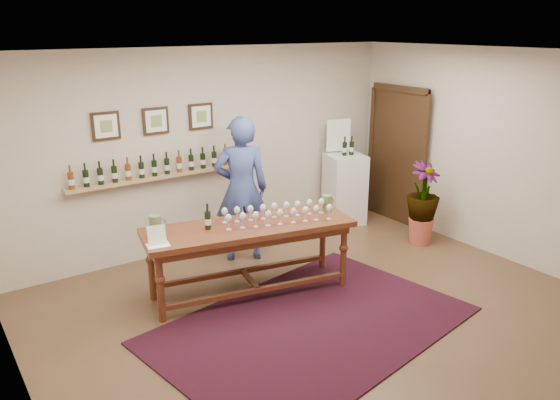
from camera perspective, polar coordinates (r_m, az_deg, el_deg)
ground at (r=6.27m, az=4.25°, el=-11.48°), size 6.00×6.00×0.00m
room_shell at (r=8.49m, az=7.70°, el=4.43°), size 6.00×6.00×6.00m
rug at (r=5.99m, az=3.33°, el=-12.90°), size 3.60×2.70×0.02m
tasting_table at (r=6.37m, az=-3.23°, el=-3.69°), size 2.54×1.26×0.86m
table_glasses at (r=6.40m, az=-0.27°, el=-1.37°), size 1.43×0.73×0.19m
table_bottles at (r=6.22m, az=-7.63°, el=-1.74°), size 0.29×0.22×0.27m
pitcher_left at (r=6.07m, az=-12.88°, el=-2.67°), size 0.19×0.19×0.25m
pitcher_right at (r=6.76m, az=4.91°, el=-0.34°), size 0.14×0.14×0.20m
menu_card at (r=5.85m, az=-12.76°, el=-3.64°), size 0.26×0.21×0.21m
display_pedestal at (r=8.80m, az=6.77°, el=1.16°), size 0.68×0.68×1.12m
pedestal_bottles at (r=8.61m, az=7.13°, el=5.74°), size 0.34×0.17×0.33m
info_sign at (r=8.76m, az=6.13°, el=6.75°), size 0.40×0.12×0.56m
potted_plant at (r=8.10m, az=14.68°, el=-0.37°), size 0.59×0.59×1.05m
person at (r=7.25m, az=-4.06°, el=1.10°), size 0.85×0.72×1.96m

